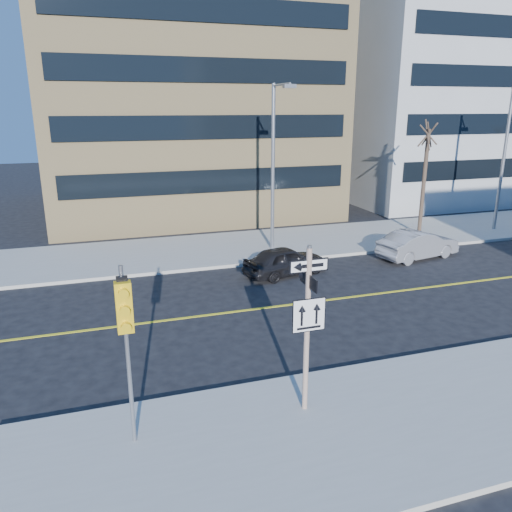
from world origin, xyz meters
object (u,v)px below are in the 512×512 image
object	(u,v)px
sign_pole	(307,321)
streetlight_b	(508,150)
streetlight_a	(275,158)
parked_car_a	(285,261)
parked_car_b	(418,244)
traffic_signal	(125,322)
street_tree_west	(428,137)

from	to	relation	value
sign_pole	streetlight_b	world-z (taller)	streetlight_b
streetlight_a	streetlight_b	bearing A→B (deg)	0.00
parked_car_a	streetlight_b	distance (m)	15.67
parked_car_a	sign_pole	bearing A→B (deg)	147.10
parked_car_a	streetlight_a	distance (m)	5.41
streetlight_b	parked_car_b	bearing A→B (deg)	-158.14
parked_car_a	traffic_signal	bearing A→B (deg)	129.44
sign_pole	street_tree_west	xyz separation A→B (m)	(13.00, 13.81, 3.09)
traffic_signal	streetlight_b	size ratio (longest dim) A/B	0.50
streetlight_a	parked_car_b	bearing A→B (deg)	-25.94
sign_pole	street_tree_west	size ratio (longest dim) A/B	0.64
parked_car_b	streetlight_a	world-z (taller)	streetlight_a
streetlight_b	street_tree_west	size ratio (longest dim) A/B	1.26
parked_car_b	street_tree_west	size ratio (longest dim) A/B	0.66
traffic_signal	streetlight_a	size ratio (longest dim) A/B	0.50
sign_pole	parked_car_a	world-z (taller)	sign_pole
sign_pole	streetlight_a	bearing A→B (deg)	73.23
parked_car_b	streetlight_a	bearing A→B (deg)	52.80
sign_pole	streetlight_a	xyz separation A→B (m)	(4.00, 13.27, 2.32)
parked_car_b	street_tree_west	bearing A→B (deg)	-47.69
streetlight_a	street_tree_west	xyz separation A→B (m)	(9.00, 0.54, 0.77)
parked_car_b	street_tree_west	xyz separation A→B (m)	(2.67, 3.62, 4.83)
sign_pole	traffic_signal	xyz separation A→B (m)	(-4.00, -0.15, 0.59)
parked_car_b	streetlight_b	size ratio (longest dim) A/B	0.53
sign_pole	traffic_signal	distance (m)	4.05
traffic_signal	streetlight_b	xyz separation A→B (m)	(22.00, 13.42, 1.73)
parked_car_a	streetlight_a	xyz separation A→B (m)	(0.72, 3.44, 4.11)
sign_pole	streetlight_b	xyz separation A→B (m)	(18.00, 13.27, 2.32)
traffic_signal	sign_pole	bearing A→B (deg)	2.11
parked_car_a	streetlight_a	world-z (taller)	streetlight_a
streetlight_a	street_tree_west	size ratio (longest dim) A/B	1.26
parked_car_b	parked_car_a	bearing A→B (deg)	81.66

